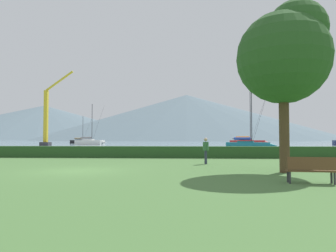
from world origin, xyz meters
TOP-DOWN VIEW (x-y plane):
  - ground_plane at (0.00, 0.00)m, footprint 1000.00×1000.00m
  - harbor_water at (0.00, 137.00)m, footprint 320.00×246.00m
  - hedge_line at (0.00, 11.00)m, footprint 80.00×1.20m
  - sailboat_slip_0 at (14.91, 33.97)m, footprint 7.68×3.87m
  - sailboat_slip_1 at (-20.11, 66.35)m, footprint 8.87×4.19m
  - sailboat_slip_2 at (-29.92, 88.32)m, footprint 8.04×2.92m
  - sailboat_slip_3 at (19.16, 56.90)m, footprint 9.05×4.54m
  - park_bench_near_path at (9.81, -3.91)m, footprint 1.69×0.65m
  - person_seated_viewer at (6.57, 4.50)m, footprint 0.36×0.56m
  - park_tree at (10.15, -0.18)m, footprint 4.42×4.42m
  - dock_crane at (-26.31, 54.18)m, footprint 7.17×2.00m
  - distant_hill_west_ridge at (4.93, 308.81)m, footprint 301.11×301.11m
  - distant_hill_central_peak at (-180.56, 385.19)m, footprint 325.38×325.38m

SIDE VIEW (x-z plane):
  - ground_plane at x=0.00m, z-range 0.00..0.00m
  - harbor_water at x=0.00m, z-range 0.00..0.00m
  - hedge_line at x=0.00m, z-range 0.00..0.95m
  - park_bench_near_path at x=9.81m, z-range 0.06..1.01m
  - sailboat_slip_0 at x=14.91m, z-range -5.04..6.33m
  - sailboat_slip_2 at x=-29.92m, z-range -3.92..5.23m
  - sailboat_slip_1 at x=-20.11m, z-range -4.64..6.08m
  - sailboat_slip_3 at x=19.16m, z-range -5.35..6.85m
  - person_seated_viewer at x=6.57m, z-range 0.15..1.80m
  - dock_crane at x=-26.31m, z-range -2.86..14.09m
  - park_tree at x=10.15m, z-range 1.62..9.87m
  - distant_hill_central_peak at x=-180.56m, z-range 0.00..44.61m
  - distant_hill_west_ridge at x=4.93m, z-range 0.00..46.51m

